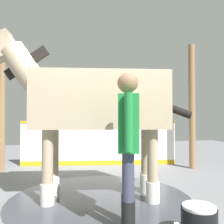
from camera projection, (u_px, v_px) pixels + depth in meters
The scene contains 8 objects.
ground_plane at pixel (96, 202), 3.45m from camera, with size 16.00×16.00×0.02m, color gray.
wet_patch at pixel (101, 198), 3.59m from camera, with size 2.80×2.80×0.00m, color #42444C.
barrier_wall at pixel (99, 144), 6.16m from camera, with size 0.80×4.03×1.17m.
roof_post_near at pixel (2, 105), 5.47m from camera, with size 0.16×0.16×3.08m, color olive.
roof_post_far at pixel (192, 106), 5.77m from camera, with size 0.16×0.16×3.08m, color olive.
horse at pixel (93, 104), 3.62m from camera, with size 1.20×3.35×2.58m.
handler at pixel (128, 137), 2.62m from camera, with size 0.68×0.35×1.76m.
wash_bucket at pixel (199, 222), 2.38m from camera, with size 0.36×0.36×0.34m.
Camera 1 is at (-3.44, 0.61, 1.24)m, focal length 37.23 mm.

